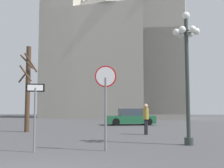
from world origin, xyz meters
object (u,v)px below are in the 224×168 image
at_px(parked_car_near_green, 131,117).
at_px(stop_sign, 106,91).
at_px(one_way_arrow_sign, 35,108).
at_px(street_lamp, 187,59).
at_px(pedestrian_walking, 146,116).
at_px(bare_tree, 28,87).
at_px(cathedral, 115,40).

bearing_deg(parked_car_near_green, stop_sign, -88.94).
bearing_deg(stop_sign, one_way_arrow_sign, -164.93).
height_order(one_way_arrow_sign, street_lamp, street_lamp).
height_order(street_lamp, parked_car_near_green, street_lamp).
bearing_deg(street_lamp, pedestrian_walking, 113.83).
xyz_separation_m(stop_sign, bare_tree, (-6.21, 6.81, 0.75)).
xyz_separation_m(parked_car_near_green, pedestrian_walking, (1.54, -8.81, 0.37)).
xyz_separation_m(cathedral, street_lamp, (7.16, -30.67, -8.75)).
bearing_deg(one_way_arrow_sign, pedestrian_walking, 61.94).
xyz_separation_m(one_way_arrow_sign, parked_car_near_green, (2.07, 15.59, -0.81)).
height_order(cathedral, bare_tree, cathedral).
distance_m(cathedral, one_way_arrow_sign, 35.06).
relative_size(street_lamp, bare_tree, 1.02).
distance_m(one_way_arrow_sign, street_lamp, 6.38).
height_order(one_way_arrow_sign, parked_car_near_green, one_way_arrow_sign).
relative_size(one_way_arrow_sign, pedestrian_walking, 1.35).
relative_size(stop_sign, parked_car_near_green, 0.66).
distance_m(one_way_arrow_sign, bare_tree, 8.49).
xyz_separation_m(stop_sign, one_way_arrow_sign, (-2.35, -0.63, -0.61)).
relative_size(one_way_arrow_sign, bare_tree, 0.43).
height_order(stop_sign, parked_car_near_green, stop_sign).
bearing_deg(street_lamp, bare_tree, 152.70).
height_order(bare_tree, parked_car_near_green, bare_tree).
distance_m(one_way_arrow_sign, parked_car_near_green, 15.74).
relative_size(cathedral, bare_tree, 6.80).
bearing_deg(parked_car_near_green, street_lamp, -75.45).
distance_m(cathedral, street_lamp, 32.69).
relative_size(street_lamp, pedestrian_walking, 3.20).
height_order(cathedral, pedestrian_walking, cathedral).
bearing_deg(stop_sign, street_lamp, 33.13).
bearing_deg(cathedral, stop_sign, -82.89).
height_order(street_lamp, bare_tree, street_lamp).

